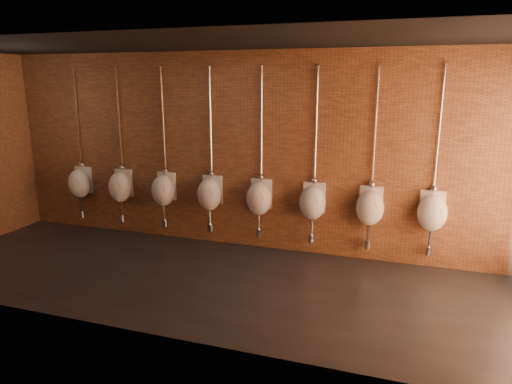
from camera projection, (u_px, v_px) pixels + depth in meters
ground at (201, 279)px, 6.46m from camera, size 8.50×8.50×0.00m
room_shell at (197, 137)px, 5.99m from camera, size 8.54×3.04×3.22m
urinal_0 at (80, 183)px, 8.44m from camera, size 0.42×0.37×2.72m
urinal_1 at (120, 186)px, 8.17m from camera, size 0.42×0.37×2.72m
urinal_2 at (163, 190)px, 7.90m from camera, size 0.42×0.37×2.72m
urinal_3 at (210, 193)px, 7.64m from camera, size 0.42×0.37×2.72m
urinal_4 at (259, 198)px, 7.37m from camera, size 0.42×0.37×2.72m
urinal_5 at (313, 202)px, 7.10m from camera, size 0.42×0.37×2.72m
urinal_6 at (370, 207)px, 6.83m from camera, size 0.42×0.37×2.72m
urinal_7 at (432, 212)px, 6.57m from camera, size 0.42×0.37×2.72m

